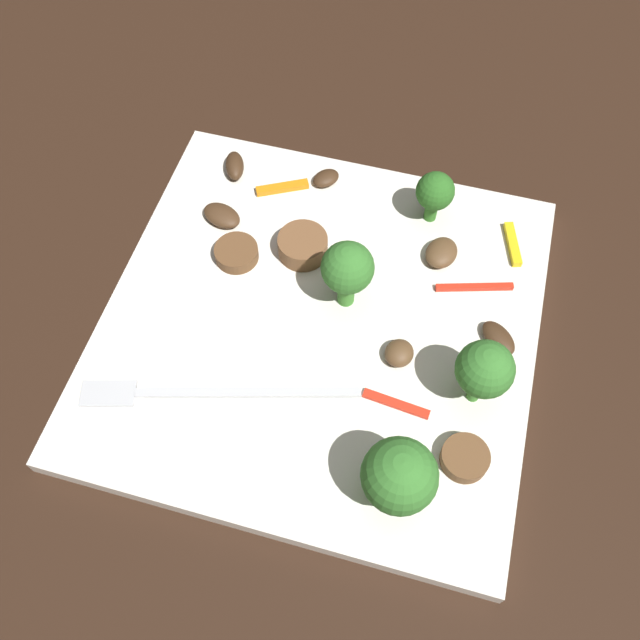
# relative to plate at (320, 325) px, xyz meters

# --- Properties ---
(ground_plane) EXTENTS (1.40, 1.40, 0.00)m
(ground_plane) POSITION_rel_plate_xyz_m (0.00, 0.00, -0.01)
(ground_plane) COLOR black
(plate) EXTENTS (0.29, 0.29, 0.01)m
(plate) POSITION_rel_plate_xyz_m (0.00, 0.00, 0.00)
(plate) COLOR white
(plate) RESTS_ON ground_plane
(fork) EXTENTS (0.18, 0.06, 0.00)m
(fork) POSITION_rel_plate_xyz_m (0.06, 0.07, 0.01)
(fork) COLOR silver
(fork) RESTS_ON plate
(broccoli_floret_0) EXTENTS (0.03, 0.03, 0.04)m
(broccoli_floret_0) POSITION_rel_plate_xyz_m (-0.06, -0.11, 0.03)
(broccoli_floret_0) COLOR #347525
(broccoli_floret_0) RESTS_ON plate
(broccoli_floret_1) EXTENTS (0.04, 0.04, 0.06)m
(broccoli_floret_1) POSITION_rel_plate_xyz_m (-0.11, 0.03, 0.05)
(broccoli_floret_1) COLOR #408630
(broccoli_floret_1) RESTS_ON plate
(broccoli_floret_2) EXTENTS (0.04, 0.04, 0.06)m
(broccoli_floret_2) POSITION_rel_plate_xyz_m (-0.01, -0.02, 0.04)
(broccoli_floret_2) COLOR #408630
(broccoli_floret_2) RESTS_ON plate
(broccoli_floret_3) EXTENTS (0.04, 0.04, 0.06)m
(broccoli_floret_3) POSITION_rel_plate_xyz_m (-0.07, 0.10, 0.04)
(broccoli_floret_3) COLOR #408630
(broccoli_floret_3) RESTS_ON plate
(sausage_slice_0) EXTENTS (0.05, 0.05, 0.02)m
(sausage_slice_0) POSITION_rel_plate_xyz_m (0.03, -0.05, 0.01)
(sausage_slice_0) COLOR brown
(sausage_slice_0) RESTS_ON plate
(sausage_slice_1) EXTENTS (0.04, 0.04, 0.01)m
(sausage_slice_1) POSITION_rel_plate_xyz_m (-0.11, 0.07, 0.01)
(sausage_slice_1) COLOR brown
(sausage_slice_1) RESTS_ON plate
(sausage_slice_2) EXTENTS (0.04, 0.04, 0.01)m
(sausage_slice_2) POSITION_rel_plate_xyz_m (0.07, -0.04, 0.01)
(sausage_slice_2) COLOR brown
(sausage_slice_2) RESTS_ON plate
(mushroom_0) EXTENTS (0.03, 0.03, 0.01)m
(mushroom_0) POSITION_rel_plate_xyz_m (-0.07, -0.07, 0.01)
(mushroom_0) COLOR brown
(mushroom_0) RESTS_ON plate
(mushroom_1) EXTENTS (0.04, 0.03, 0.01)m
(mushroom_1) POSITION_rel_plate_xyz_m (0.09, -0.06, 0.01)
(mushroom_1) COLOR #4C331E
(mushroom_1) RESTS_ON plate
(mushroom_2) EXTENTS (0.02, 0.03, 0.01)m
(mushroom_2) POSITION_rel_plate_xyz_m (0.10, -0.11, 0.01)
(mushroom_2) COLOR #422B19
(mushroom_2) RESTS_ON plate
(mushroom_3) EXTENTS (0.02, 0.02, 0.01)m
(mushroom_3) POSITION_rel_plate_xyz_m (-0.06, 0.01, 0.01)
(mushroom_3) COLOR brown
(mushroom_3) RESTS_ON plate
(mushroom_4) EXTENTS (0.03, 0.03, 0.01)m
(mushroom_4) POSITION_rel_plate_xyz_m (-0.12, -0.02, 0.01)
(mushroom_4) COLOR #422B19
(mushroom_4) RESTS_ON plate
(mushroom_5) EXTENTS (0.03, 0.03, 0.01)m
(mushroom_5) POSITION_rel_plate_xyz_m (0.03, -0.12, 0.01)
(mushroom_5) COLOR #422B19
(mushroom_5) RESTS_ON plate
(pepper_strip_0) EXTENTS (0.04, 0.02, 0.00)m
(pepper_strip_0) POSITION_rel_plate_xyz_m (0.06, -0.10, 0.01)
(pepper_strip_0) COLOR orange
(pepper_strip_0) RESTS_ON plate
(pepper_strip_1) EXTENTS (0.04, 0.01, 0.00)m
(pepper_strip_1) POSITION_rel_plate_xyz_m (-0.06, 0.05, 0.01)
(pepper_strip_1) COLOR red
(pepper_strip_1) RESTS_ON plate
(pepper_strip_2) EXTENTS (0.05, 0.02, 0.00)m
(pepper_strip_2) POSITION_rel_plate_xyz_m (-0.10, -0.05, 0.01)
(pepper_strip_2) COLOR red
(pepper_strip_2) RESTS_ON plate
(pepper_strip_3) EXTENTS (0.02, 0.04, 0.00)m
(pepper_strip_3) POSITION_rel_plate_xyz_m (-0.12, -0.10, 0.01)
(pepper_strip_3) COLOR yellow
(pepper_strip_3) RESTS_ON plate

